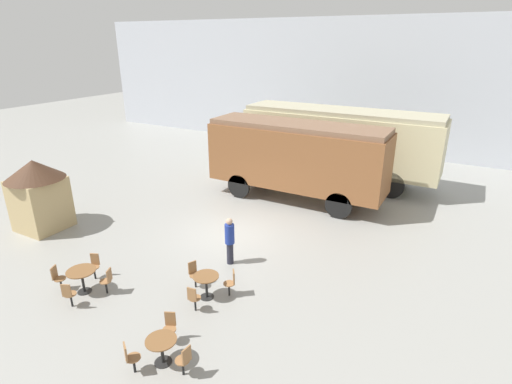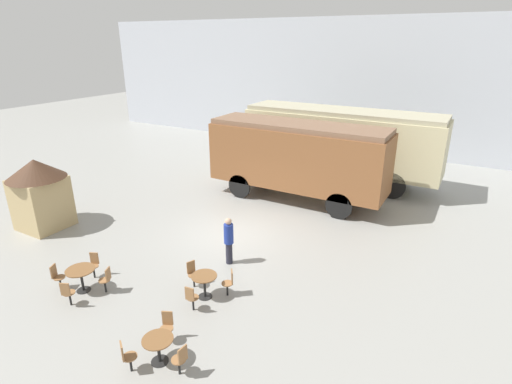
# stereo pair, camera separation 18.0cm
# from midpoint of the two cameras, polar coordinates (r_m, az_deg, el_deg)

# --- Properties ---
(ground_plane) EXTENTS (80.00, 80.00, 0.00)m
(ground_plane) POSITION_cam_midpoint_polar(r_m,az_deg,el_deg) (16.71, -3.11, -5.86)
(ground_plane) COLOR gray
(backdrop_wall) EXTENTS (44.00, 0.15, 9.00)m
(backdrop_wall) POSITION_cam_midpoint_polar(r_m,az_deg,el_deg) (29.36, 13.77, 14.48)
(backdrop_wall) COLOR #B2B7C1
(backdrop_wall) RESTS_ON ground_plane
(passenger_coach_vintage) EXTENTS (10.64, 2.69, 4.03)m
(passenger_coach_vintage) POSITION_cam_midpoint_polar(r_m,az_deg,el_deg) (22.53, 12.27, 7.41)
(passenger_coach_vintage) COLOR beige
(passenger_coach_vintage) RESTS_ON ground_plane
(passenger_coach_wooden) EXTENTS (8.64, 2.48, 3.86)m
(passenger_coach_wooden) POSITION_cam_midpoint_polar(r_m,az_deg,el_deg) (19.45, 6.21, 5.23)
(passenger_coach_wooden) COLOR brown
(passenger_coach_wooden) RESTS_ON ground_plane
(cafe_table_near) EXTENTS (0.90, 0.90, 0.78)m
(cafe_table_near) POSITION_cam_midpoint_polar(r_m,az_deg,el_deg) (13.94, -23.40, -10.68)
(cafe_table_near) COLOR black
(cafe_table_near) RESTS_ON ground_plane
(cafe_table_mid) EXTENTS (0.78, 0.78, 0.70)m
(cafe_table_mid) POSITION_cam_midpoint_polar(r_m,az_deg,el_deg) (10.73, -13.31, -20.45)
(cafe_table_mid) COLOR black
(cafe_table_mid) RESTS_ON ground_plane
(cafe_table_far) EXTENTS (0.80, 0.80, 0.77)m
(cafe_table_far) POSITION_cam_midpoint_polar(r_m,az_deg,el_deg) (12.66, -6.97, -12.46)
(cafe_table_far) COLOR black
(cafe_table_far) RESTS_ON ground_plane
(cafe_chair_0) EXTENTS (0.38, 0.40, 0.87)m
(cafe_chair_0) POSITION_cam_midpoint_polar(r_m,az_deg,el_deg) (13.41, -25.00, -12.84)
(cafe_chair_0) COLOR black
(cafe_chair_0) RESTS_ON ground_plane
(cafe_chair_1) EXTENTS (0.40, 0.38, 0.87)m
(cafe_chair_1) POSITION_cam_midpoint_polar(r_m,az_deg,el_deg) (13.64, -20.25, -11.49)
(cafe_chair_1) COLOR black
(cafe_chair_1) RESTS_ON ground_plane
(cafe_chair_2) EXTENTS (0.38, 0.40, 0.87)m
(cafe_chair_2) POSITION_cam_midpoint_polar(r_m,az_deg,el_deg) (14.61, -21.83, -9.43)
(cafe_chair_2) COLOR black
(cafe_chair_2) RESTS_ON ground_plane
(cafe_chair_3) EXTENTS (0.40, 0.38, 0.87)m
(cafe_chair_3) POSITION_cam_midpoint_polar(r_m,az_deg,el_deg) (14.40, -26.25, -10.64)
(cafe_chair_3) COLOR black
(cafe_chair_3) RESTS_ON ground_plane
(cafe_chair_4) EXTENTS (0.36, 0.36, 0.87)m
(cafe_chair_4) POSITION_cam_midpoint_polar(r_m,az_deg,el_deg) (10.32, -10.19, -22.36)
(cafe_chair_4) COLOR black
(cafe_chair_4) RESTS_ON ground_plane
(cafe_chair_5) EXTENTS (0.38, 0.40, 0.87)m
(cafe_chair_5) POSITION_cam_midpoint_polar(r_m,az_deg,el_deg) (11.29, -12.13, -18.05)
(cafe_chair_5) COLOR black
(cafe_chair_5) RESTS_ON ground_plane
(cafe_chair_6) EXTENTS (0.40, 0.40, 0.87)m
(cafe_chair_6) POSITION_cam_midpoint_polar(r_m,az_deg,el_deg) (10.68, -17.55, -21.34)
(cafe_chair_6) COLOR black
(cafe_chair_6) RESTS_ON ground_plane
(cafe_chair_7) EXTENTS (0.40, 0.40, 0.87)m
(cafe_chair_7) POSITION_cam_midpoint_polar(r_m,az_deg,el_deg) (12.72, -3.40, -12.60)
(cafe_chair_7) COLOR black
(cafe_chair_7) RESTS_ON ground_plane
(cafe_chair_8) EXTENTS (0.40, 0.38, 0.87)m
(cafe_chair_8) POSITION_cam_midpoint_polar(r_m,az_deg,el_deg) (13.28, -8.69, -11.24)
(cafe_chair_8) COLOR black
(cafe_chair_8) RESTS_ON ground_plane
(cafe_chair_9) EXTENTS (0.36, 0.37, 0.87)m
(cafe_chair_9) POSITION_cam_midpoint_polar(r_m,az_deg,el_deg) (12.17, -8.79, -14.58)
(cafe_chair_9) COLOR black
(cafe_chair_9) RESTS_ON ground_plane
(visitor_person) EXTENTS (0.34, 0.34, 1.77)m
(visitor_person) POSITION_cam_midpoint_polar(r_m,az_deg,el_deg) (14.16, -3.55, -6.72)
(visitor_person) COLOR #262633
(visitor_person) RESTS_ON ground_plane
(ticket_kiosk) EXTENTS (2.34, 2.34, 3.00)m
(ticket_kiosk) POSITION_cam_midpoint_polar(r_m,az_deg,el_deg) (18.82, -28.32, 0.23)
(ticket_kiosk) COLOR tan
(ticket_kiosk) RESTS_ON ground_plane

